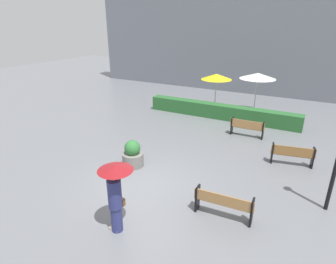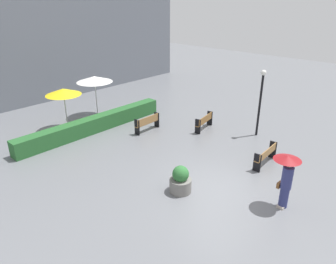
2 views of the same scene
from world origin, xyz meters
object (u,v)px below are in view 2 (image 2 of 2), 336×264
bench_near_right (266,154)px  lamp_post (261,96)px  patio_umbrella_yellow (63,92)px  planter_pot (180,181)px  patio_umbrella_white (94,79)px  bench_far_right (205,121)px  pedestrian_with_umbrella (286,175)px  bench_back_row (148,122)px

bench_near_right → lamp_post: 3.77m
bench_near_right → patio_umbrella_yellow: (-3.88, 10.27, 1.71)m
bench_near_right → planter_pot: planter_pot is taller
patio_umbrella_white → bench_far_right: bearing=-65.2°
bench_far_right → pedestrian_with_umbrella: (-3.89, -6.42, 0.81)m
bench_near_right → planter_pot: (-4.25, 1.42, -0.03)m
pedestrian_with_umbrella → patio_umbrella_yellow: size_ratio=0.85×
bench_back_row → patio_umbrella_yellow: patio_umbrella_yellow is taller
pedestrian_with_umbrella → planter_pot: 3.87m
bench_back_row → patio_umbrella_yellow: bearing=130.0°
lamp_post → patio_umbrella_yellow: bearing=128.5°
bench_near_right → patio_umbrella_white: 11.05m
bench_back_row → lamp_post: (3.67, -4.80, 1.71)m
planter_pot → patio_umbrella_yellow: (0.37, 8.85, 1.74)m
bench_far_right → patio_umbrella_white: 7.16m
bench_near_right → patio_umbrella_yellow: size_ratio=0.74×
bench_back_row → patio_umbrella_yellow: size_ratio=0.70×
bench_far_right → patio_umbrella_yellow: bearing=132.8°
bench_near_right → pedestrian_with_umbrella: 3.20m
bench_near_right → lamp_post: lamp_post is taller
pedestrian_with_umbrella → patio_umbrella_white: patio_umbrella_white is taller
patio_umbrella_white → lamp_post: bearing=-64.6°
patio_umbrella_yellow → patio_umbrella_white: (2.43, 0.52, 0.17)m
lamp_post → bench_near_right: bearing=-144.9°
bench_back_row → patio_umbrella_white: size_ratio=0.66×
pedestrian_with_umbrella → patio_umbrella_yellow: 12.28m
bench_far_right → pedestrian_with_umbrella: size_ratio=0.82×
pedestrian_with_umbrella → lamp_post: bearing=36.4°
bench_back_row → patio_umbrella_white: 4.50m
bench_far_right → planter_pot: bearing=-151.4°
bench_back_row → patio_umbrella_yellow: 4.91m
lamp_post → bench_far_right: bearing=116.8°
bench_far_right → bench_near_right: bearing=-107.7°
bench_far_right → planter_pot: planter_pot is taller
patio_umbrella_white → planter_pot: bearing=-106.6°
bench_near_right → lamp_post: size_ratio=0.49×
pedestrian_with_umbrella → bench_far_right: bearing=58.8°
bench_back_row → pedestrian_with_umbrella: 8.81m
bench_far_right → patio_umbrella_yellow: (-5.32, 5.74, 1.71)m
bench_far_right → patio_umbrella_yellow: 8.02m
bench_far_right → lamp_post: bearing=-63.2°
planter_pot → pedestrian_with_umbrella: bearing=-61.5°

